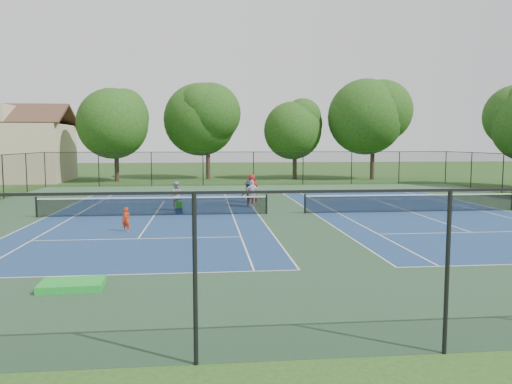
{
  "coord_description": "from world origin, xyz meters",
  "views": [
    {
      "loc": [
        -4.31,
        -26.37,
        3.84
      ],
      "look_at": [
        -1.72,
        -1.0,
        1.3
      ],
      "focal_mm": 35.0,
      "sensor_mm": 36.0,
      "label": 1
    }
  ],
  "objects": [
    {
      "name": "clapboard_house",
      "position": [
        -23.0,
        25.0,
        3.09
      ],
      "size": [
        10.8,
        8.1,
        7.65
      ],
      "color": "tan",
      "rests_on": "ground"
    },
    {
      "name": "tree_back_a",
      "position": [
        -13.0,
        24.0,
        6.04
      ],
      "size": [
        6.8,
        6.8,
        9.15
      ],
      "color": "#2D2116",
      "rests_on": "ground"
    },
    {
      "name": "green_tarp",
      "position": [
        -7.83,
        -13.12,
        0.1
      ],
      "size": [
        1.67,
        1.13,
        0.19
      ],
      "primitive_type": "cube",
      "rotation": [
        0.0,
        0.0,
        0.06
      ],
      "color": "green",
      "rests_on": "ground"
    },
    {
      "name": "bystander_b",
      "position": [
        -1.69,
        3.35,
        0.78
      ],
      "size": [
        1.06,
        0.67,
        1.56
      ],
      "primitive_type": "imported",
      "rotation": [
        0.0,
        0.0,
        3.24
      ],
      "color": "#1A1B3A",
      "rests_on": "ground"
    },
    {
      "name": "tree_back_c",
      "position": [
        5.0,
        25.0,
        5.48
      ],
      "size": [
        6.0,
        6.0,
        8.4
      ],
      "color": "#2D2116",
      "rests_on": "ground"
    },
    {
      "name": "bystander_a",
      "position": [
        -1.55,
        2.77,
        0.82
      ],
      "size": [
        0.97,
        0.41,
        1.65
      ],
      "primitive_type": "imported",
      "rotation": [
        0.0,
        0.0,
        3.15
      ],
      "color": "silver",
      "rests_on": "ground"
    },
    {
      "name": "tree_back_d",
      "position": [
        13.0,
        24.0,
        6.82
      ],
      "size": [
        7.8,
        7.8,
        10.37
      ],
      "color": "#2D2116",
      "rests_on": "ground"
    },
    {
      "name": "ball_hopper",
      "position": [
        -5.72,
        0.52,
        0.51
      ],
      "size": [
        0.38,
        0.33,
        0.37
      ],
      "primitive_type": "cube",
      "rotation": [
        0.0,
        0.0,
        -0.17
      ],
      "color": "green",
      "rests_on": "ball_crate"
    },
    {
      "name": "perimeter_fence",
      "position": [
        0.0,
        0.0,
        1.6
      ],
      "size": [
        36.08,
        36.08,
        3.02
      ],
      "color": "black",
      "rests_on": "ground"
    },
    {
      "name": "tennis_court_right",
      "position": [
        7.0,
        0.0,
        0.1
      ],
      "size": [
        12.0,
        23.83,
        1.07
      ],
      "color": "navy",
      "rests_on": "ground"
    },
    {
      "name": "court_pad",
      "position": [
        0.0,
        0.0,
        0.0
      ],
      "size": [
        36.0,
        36.0,
        0.01
      ],
      "primitive_type": "cube",
      "color": "#2E512F",
      "rests_on": "ground"
    },
    {
      "name": "tree_back_b",
      "position": [
        -4.0,
        26.0,
        6.6
      ],
      "size": [
        7.6,
        7.6,
        10.03
      ],
      "color": "#2D2116",
      "rests_on": "ground"
    },
    {
      "name": "bystander_c",
      "position": [
        -1.36,
        5.14,
        0.92
      ],
      "size": [
        0.97,
        0.71,
        1.84
      ],
      "primitive_type": "imported",
      "rotation": [
        0.0,
        0.0,
        3.28
      ],
      "color": "maroon",
      "rests_on": "ground"
    },
    {
      "name": "instructor",
      "position": [
        -5.99,
        1.89,
        0.83
      ],
      "size": [
        0.86,
        0.7,
        1.65
      ],
      "primitive_type": "imported",
      "rotation": [
        0.0,
        0.0,
        3.24
      ],
      "color": "#9D9D9F",
      "rests_on": "ground"
    },
    {
      "name": "child_player",
      "position": [
        -7.72,
        -4.67,
        0.53
      ],
      "size": [
        0.45,
        0.37,
        1.06
      ],
      "primitive_type": "imported",
      "rotation": [
        0.0,
        0.0,
        -0.35
      ],
      "color": "#F63810",
      "rests_on": "ground"
    },
    {
      "name": "tennis_court_left",
      "position": [
        -7.0,
        0.0,
        0.1
      ],
      "size": [
        12.0,
        23.83,
        1.07
      ],
      "color": "navy",
      "rests_on": "ground"
    },
    {
      "name": "ground",
      "position": [
        0.0,
        0.0,
        0.0
      ],
      "size": [
        140.0,
        140.0,
        0.0
      ],
      "primitive_type": "plane",
      "color": "#234716",
      "rests_on": "ground"
    },
    {
      "name": "ball_crate",
      "position": [
        -5.72,
        0.52,
        0.16
      ],
      "size": [
        0.4,
        0.35,
        0.33
      ],
      "primitive_type": "cube",
      "rotation": [
        0.0,
        0.0,
        -0.06
      ],
      "color": "#16439C",
      "rests_on": "ground"
    }
  ]
}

